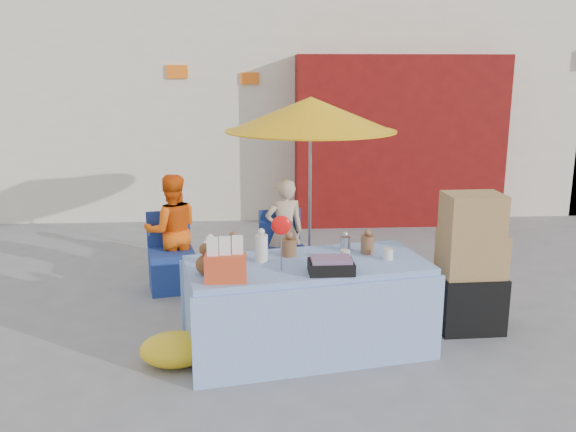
{
  "coord_description": "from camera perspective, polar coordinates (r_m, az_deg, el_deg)",
  "views": [
    {
      "loc": [
        -0.09,
        -5.11,
        2.37
      ],
      "look_at": [
        0.26,
        0.6,
        1.0
      ],
      "focal_mm": 38.0,
      "sensor_mm": 36.0,
      "label": 1
    }
  ],
  "objects": [
    {
      "name": "ground",
      "position": [
        5.63,
        -2.29,
        -11.42
      ],
      "size": [
        80.0,
        80.0,
        0.0
      ],
      "primitive_type": "plane",
      "color": "slate",
      "rests_on": "ground"
    },
    {
      "name": "backdrop",
      "position": [
        12.66,
        -0.74,
        16.79
      ],
      "size": [
        14.0,
        8.0,
        7.8
      ],
      "color": "silver",
      "rests_on": "ground"
    },
    {
      "name": "market_table",
      "position": [
        5.29,
        1.7,
        -8.32
      ],
      "size": [
        2.21,
        1.34,
        1.25
      ],
      "rotation": [
        0.0,
        0.0,
        0.19
      ],
      "color": "#8FB1E5",
      "rests_on": "ground"
    },
    {
      "name": "chair_left",
      "position": [
        6.86,
        -10.82,
        -4.72
      ],
      "size": [
        0.57,
        0.56,
        0.85
      ],
      "rotation": [
        0.0,
        0.0,
        0.22
      ],
      "color": "navy",
      "rests_on": "ground"
    },
    {
      "name": "chair_right",
      "position": [
        6.81,
        -0.3,
        -4.61
      ],
      "size": [
        0.57,
        0.56,
        0.85
      ],
      "rotation": [
        0.0,
        0.0,
        0.22
      ],
      "color": "navy",
      "rests_on": "ground"
    },
    {
      "name": "vendor_orange",
      "position": [
        6.88,
        -10.79,
        -1.37
      ],
      "size": [
        0.71,
        0.61,
        1.27
      ],
      "primitive_type": "imported",
      "rotation": [
        0.0,
        0.0,
        3.37
      ],
      "color": "#F1580C",
      "rests_on": "ground"
    },
    {
      "name": "vendor_beige",
      "position": [
        6.84,
        -0.34,
        -1.48
      ],
      "size": [
        0.49,
        0.38,
        1.21
      ],
      "primitive_type": "imported",
      "rotation": [
        0.0,
        0.0,
        3.37
      ],
      "color": "#C5AA8B",
      "rests_on": "ground"
    },
    {
      "name": "umbrella",
      "position": [
        6.8,
        2.13,
        9.43
      ],
      "size": [
        1.9,
        1.9,
        2.09
      ],
      "color": "gray",
      "rests_on": "ground"
    },
    {
      "name": "box_stack",
      "position": [
        5.88,
        16.68,
        -4.65
      ],
      "size": [
        0.6,
        0.5,
        1.3
      ],
      "rotation": [
        0.0,
        0.0,
        0.04
      ],
      "color": "black",
      "rests_on": "ground"
    },
    {
      "name": "tarp_bundle",
      "position": [
        5.22,
        -10.5,
        -12.16
      ],
      "size": [
        0.69,
        0.61,
        0.26
      ],
      "primitive_type": "ellipsoid",
      "rotation": [
        0.0,
        0.0,
        -0.26
      ],
      "color": "yellow",
      "rests_on": "ground"
    }
  ]
}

